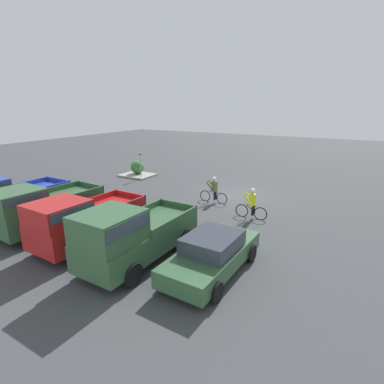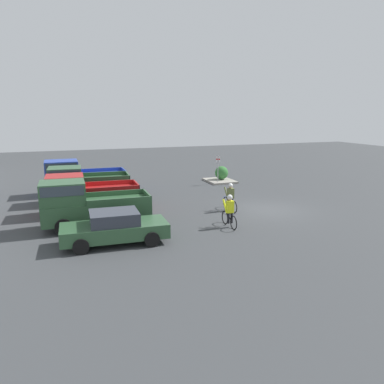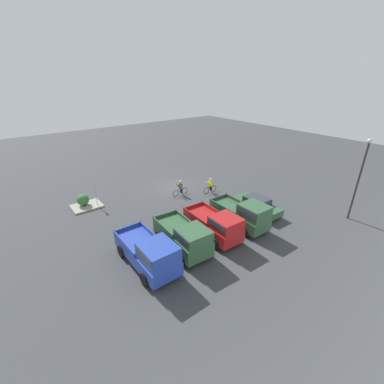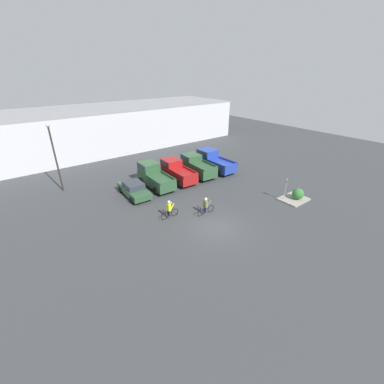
{
  "view_description": "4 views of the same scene",
  "coord_description": "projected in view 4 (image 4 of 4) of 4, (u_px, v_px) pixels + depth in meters",
  "views": [
    {
      "loc": [
        -6.71,
        17.81,
        5.71
      ],
      "look_at": [
        0.87,
        4.39,
        1.2
      ],
      "focal_mm": 28.0,
      "sensor_mm": 36.0,
      "label": 1
    },
    {
      "loc": [
        -18.28,
        11.41,
        5.57
      ],
      "look_at": [
        0.87,
        4.39,
        1.2
      ],
      "focal_mm": 35.0,
      "sensor_mm": 36.0,
      "label": 2
    },
    {
      "loc": [
        14.34,
        21.9,
        11.22
      ],
      "look_at": [
        0.87,
        4.39,
        1.2
      ],
      "focal_mm": 24.0,
      "sensor_mm": 36.0,
      "label": 3
    },
    {
      "loc": [
        -12.16,
        -12.57,
        11.54
      ],
      "look_at": [
        0.87,
        4.39,
        1.2
      ],
      "focal_mm": 24.0,
      "sensor_mm": 36.0,
      "label": 4
    }
  ],
  "objects": [
    {
      "name": "pickup_truck_3",
      "position": [
        213.0,
        160.0,
        31.99
      ],
      "size": [
        2.3,
        5.36,
        2.34
      ],
      "color": "#233D9E",
      "rests_on": "ground_plane"
    },
    {
      "name": "ground_plane",
      "position": [
        217.0,
        227.0,
        20.67
      ],
      "size": [
        80.0,
        80.0,
        0.0
      ],
      "primitive_type": "plane",
      "color": "#383A3D"
    },
    {
      "name": "lamppost",
      "position": [
        54.0,
        153.0,
        25.07
      ],
      "size": [
        0.36,
        0.36,
        6.91
      ],
      "color": "#2D2823",
      "rests_on": "ground_plane"
    },
    {
      "name": "pickup_truck_0",
      "position": [
        154.0,
        175.0,
        27.5
      ],
      "size": [
        2.29,
        5.19,
        2.34
      ],
      "color": "#2D5133",
      "rests_on": "ground_plane"
    },
    {
      "name": "pickup_truck_1",
      "position": [
        176.0,
        171.0,
        28.91
      ],
      "size": [
        2.34,
        5.01,
        2.19
      ],
      "color": "maroon",
      "rests_on": "ground_plane"
    },
    {
      "name": "pickup_truck_2",
      "position": [
        196.0,
        166.0,
        30.35
      ],
      "size": [
        2.51,
        4.97,
        2.25
      ],
      "color": "#2D5133",
      "rests_on": "ground_plane"
    },
    {
      "name": "warehouse_building",
      "position": [
        93.0,
        129.0,
        39.41
      ],
      "size": [
        46.19,
        12.29,
        6.22
      ],
      "color": "silver",
      "rests_on": "ground_plane"
    },
    {
      "name": "shrub",
      "position": [
        298.0,
        194.0,
        24.57
      ],
      "size": [
        1.08,
        1.08,
        1.08
      ],
      "color": "#337033",
      "rests_on": "curb_island"
    },
    {
      "name": "sedan_0",
      "position": [
        134.0,
        189.0,
        25.48
      ],
      "size": [
        2.14,
        4.57,
        1.43
      ],
      "color": "#2D5133",
      "rests_on": "ground_plane"
    },
    {
      "name": "curb_island",
      "position": [
        294.0,
        199.0,
        24.9
      ],
      "size": [
        2.62,
        2.1,
        0.15
      ],
      "primitive_type": "cube",
      "color": "gray",
      "rests_on": "ground_plane"
    },
    {
      "name": "fire_lane_sign",
      "position": [
        286.0,
        187.0,
        24.27
      ],
      "size": [
        0.16,
        0.28,
        2.28
      ],
      "color": "#9E9EA3",
      "rests_on": "ground_plane"
    },
    {
      "name": "cyclist_0",
      "position": [
        206.0,
        206.0,
        22.19
      ],
      "size": [
        1.83,
        0.46,
        1.62
      ],
      "color": "black",
      "rests_on": "ground_plane"
    },
    {
      "name": "cyclist_1",
      "position": [
        169.0,
        209.0,
        21.63
      ],
      "size": [
        1.71,
        0.46,
        1.65
      ],
      "color": "black",
      "rests_on": "ground_plane"
    }
  ]
}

